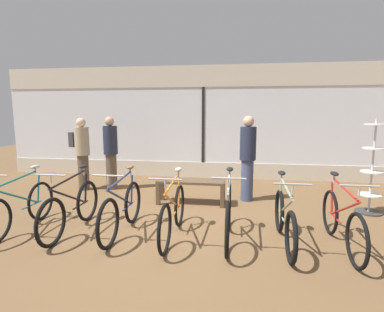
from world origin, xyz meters
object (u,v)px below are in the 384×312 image
Objects in this scene: bicycle_center_right at (228,214)px; customer_mid_floor at (111,151)px; bicycle_center_left at (122,210)px; bicycle_center at (173,213)px; display_bench at (191,185)px; accessory_rack at (372,175)px; bicycle_far_right at (342,221)px; bicycle_far_left at (21,208)px; customer_by_window at (82,151)px; bicycle_left at (72,208)px; bicycle_right at (284,220)px; customer_near_rack at (248,156)px.

customer_mid_floor is at bearing 138.24° from bicycle_center_right.
bicycle_center is (0.82, -0.04, -0.00)m from bicycle_center_left.
bicycle_center is 1.24× the size of display_bench.
accessory_rack is at bearing -10.13° from customer_mid_floor.
customer_mid_floor is (-4.52, 2.65, 0.56)m from bicycle_far_right.
bicycle_center_right reaches higher than bicycle_center_left.
customer_by_window is (-0.31, 2.58, 0.57)m from bicycle_far_left.
bicycle_left is at bearing 5.09° from bicycle_far_left.
bicycle_right is 5.12m from customer_by_window.
bicycle_center is at bearing -2.46° from bicycle_center_left.
bicycle_left is 0.99× the size of accessory_rack.
customer_near_rack is (3.65, 2.23, 0.58)m from bicycle_far_left.
bicycle_far_right is (2.40, 0.01, -0.00)m from bicycle_center.
customer_near_rack reaches higher than bicycle_right.
bicycle_far_right is 0.98× the size of customer_mid_floor.
bicycle_right is 2.50m from accessory_rack.
bicycle_far_left is 3.09m from display_bench.
bicycle_center is at bearing -179.76° from bicycle_far_right.
bicycle_far_right is 5.27m from customer_mid_floor.
bicycle_center_left is 2.96m from customer_near_rack.
customer_mid_floor is at bearing 13.37° from customer_by_window.
bicycle_center is at bearing 179.78° from bicycle_right.
customer_mid_floor is at bearing 171.21° from customer_near_rack.
bicycle_center_right reaches higher than bicycle_center.
bicycle_center_right is (1.65, -0.01, 0.02)m from bicycle_center_left.
bicycle_left is 0.98× the size of customer_mid_floor.
bicycle_center_left is 0.96× the size of customer_mid_floor.
customer_by_window is (-1.15, 2.51, 0.57)m from bicycle_left.
bicycle_center_left is 0.98× the size of bicycle_far_right.
bicycle_center_left is at bearing -115.83° from display_bench.
bicycle_left is 2.47m from bicycle_center_right.
bicycle_far_left is 0.94× the size of customer_near_rack.
bicycle_center is 2.40m from bicycle_far_right.
bicycle_right is 1.23× the size of display_bench.
bicycle_center_left is 0.95× the size of customer_near_rack.
bicycle_right is 2.39m from display_bench.
bicycle_left reaches higher than bicycle_far_left.
customer_by_window is (-3.97, 0.35, -0.01)m from customer_near_rack.
customer_near_rack is (-1.23, 2.14, 0.58)m from bicycle_far_right.
customer_near_rack is at bearing 19.25° from display_bench.
bicycle_center_left is at bearing -63.59° from customer_mid_floor.
bicycle_center_right is 4.00m from customer_mid_floor.
bicycle_right is (2.45, -0.04, -0.02)m from bicycle_center_left.
bicycle_center_right is 2.23m from customer_near_rack.
bicycle_far_right reaches higher than bicycle_right.
bicycle_far_right reaches higher than bicycle_far_left.
customer_near_rack is (-0.46, 2.16, 0.59)m from bicycle_right.
display_bench is at bearing 143.99° from bicycle_far_right.
display_bench is (-1.62, 1.75, 0.03)m from bicycle_right.
bicycle_center_right is (2.47, 0.03, 0.02)m from bicycle_left.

